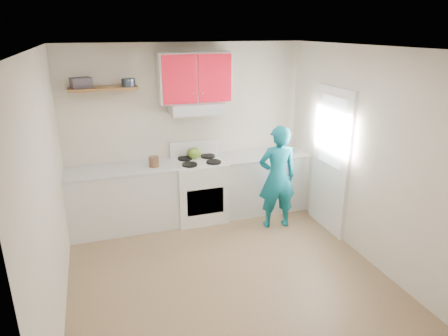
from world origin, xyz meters
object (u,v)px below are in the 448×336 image
object	(u,v)px
kettle	(194,153)
crock	(154,162)
person	(277,177)
stove	(200,190)
tin	(128,82)

from	to	relation	value
kettle	crock	distance (m)	0.66
person	kettle	bearing A→B (deg)	-28.46
stove	tin	bearing A→B (deg)	171.42
stove	crock	world-z (taller)	crock
stove	tin	world-z (taller)	tin
tin	crock	world-z (taller)	tin
stove	person	world-z (taller)	person
tin	kettle	distance (m)	1.40
tin	kettle	size ratio (longest dim) A/B	0.87
kettle	crock	bearing A→B (deg)	175.85
tin	crock	bearing A→B (deg)	-35.62
tin	crock	xyz separation A→B (m)	(0.25, -0.18, -1.11)
tin	person	world-z (taller)	tin
kettle	person	bearing A→B (deg)	-55.98
tin	crock	distance (m)	1.15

